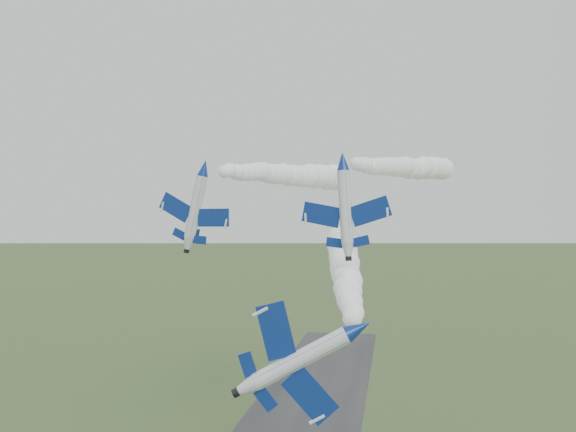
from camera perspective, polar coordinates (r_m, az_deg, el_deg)
name	(u,v)px	position (r m, az deg, el deg)	size (l,w,h in m)	color
jet_lead	(359,329)	(54.47, 6.34, -9.91)	(5.43, 13.05, 9.56)	white
smoke_trail_jet_lead	(345,266)	(94.96, 5.10, -4.42)	(5.44, 75.90, 5.44)	white
jet_pair_left	(204,168)	(84.78, -7.49, 4.28)	(10.40, 12.55, 3.74)	white
smoke_trail_jet_pair_left	(293,175)	(114.50, 0.44, 3.68)	(5.07, 59.24, 5.07)	white
jet_pair_right	(342,161)	(80.47, 4.86, 4.92)	(11.55, 13.57, 3.40)	white
smoke_trail_jet_pair_right	(411,168)	(115.85, 10.85, 4.25)	(4.71, 66.03, 4.71)	white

